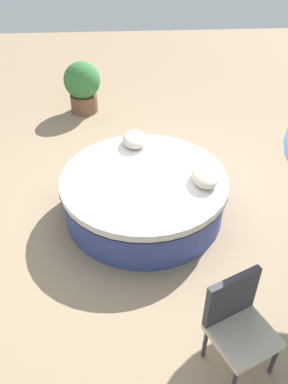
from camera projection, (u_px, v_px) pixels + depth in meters
name	position (u px, v px, depth m)	size (l,w,h in m)	color
ground_plane	(144.00, 213.00, 5.37)	(16.00, 16.00, 0.00)	#9E8466
round_bed	(144.00, 195.00, 5.18)	(2.12, 2.12, 0.59)	#38478C
throw_pillow_0	(205.00, 176.00, 4.88)	(0.49, 0.33, 0.18)	beige
throw_pillow_1	(135.00, 139.00, 5.56)	(0.45, 0.34, 0.18)	beige
patio_chair	(237.00, 319.00, 3.44)	(0.67, 0.68, 0.98)	#333338
planter	(82.00, 85.00, 7.38)	(0.67, 0.67, 0.95)	brown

